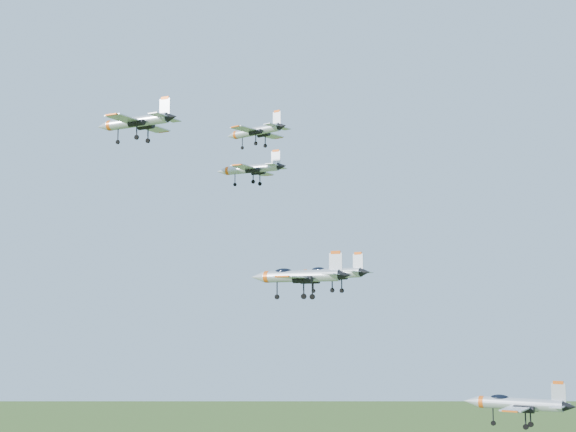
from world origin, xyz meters
The scene contains 6 objects.
jet_lead centered at (-13.16, 11.41, 137.53)m, with size 12.28×10.07×3.30m.
jet_left_high centered at (-3.89, 0.17, 128.94)m, with size 10.72×9.07×2.89m.
jet_right_high centered at (-11.09, -14.03, 133.96)m, with size 12.82×10.79×3.45m.
jet_left_low centered at (3.75, 7.94, 114.75)m, with size 12.62×10.39×3.38m.
jet_right_low centered at (15.24, -13.06, 113.31)m, with size 11.78×9.95×3.17m.
jet_trail centered at (36.21, -6.25, 100.91)m, with size 10.60×8.88×2.84m.
Camera 1 is at (68.77, -79.44, 109.38)m, focal length 50.00 mm.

